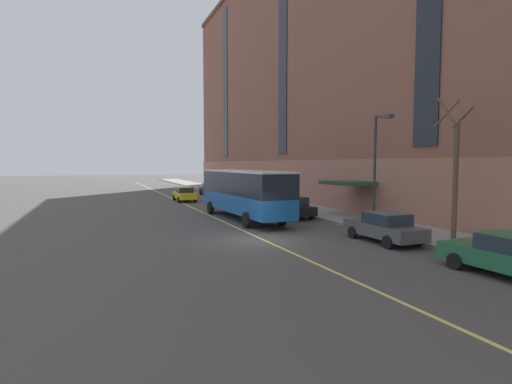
{
  "coord_description": "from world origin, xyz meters",
  "views": [
    {
      "loc": [
        -8.04,
        -19.43,
        4.06
      ],
      "look_at": [
        3.78,
        9.8,
        1.8
      ],
      "focal_mm": 28.0,
      "sensor_mm": 36.0,
      "label": 1
    }
  ],
  "objects_px": {
    "parked_car_navy_4": "(260,200)",
    "street_tree_mid_block": "(455,170)",
    "parked_car_white_2": "(230,193)",
    "taxi_cab": "(184,194)",
    "street_lamp": "(377,160)",
    "parked_car_black_0": "(292,207)",
    "parked_car_darkgray_3": "(384,227)",
    "parked_car_black_1": "(210,189)",
    "fire_hydrant": "(237,194)",
    "parked_car_green_5": "(510,256)",
    "city_bus": "(244,191)"
  },
  "relations": [
    {
      "from": "city_bus",
      "to": "parked_car_navy_4",
      "type": "height_order",
      "value": "city_bus"
    },
    {
      "from": "parked_car_black_1",
      "to": "parked_car_white_2",
      "type": "bearing_deg",
      "value": -88.47
    },
    {
      "from": "parked_car_green_5",
      "to": "taxi_cab",
      "type": "height_order",
      "value": "same"
    },
    {
      "from": "parked_car_green_5",
      "to": "parked_car_darkgray_3",
      "type": "bearing_deg",
      "value": 88.92
    },
    {
      "from": "parked_car_black_0",
      "to": "street_tree_mid_block",
      "type": "height_order",
      "value": "street_tree_mid_block"
    },
    {
      "from": "parked_car_green_5",
      "to": "street_lamp",
      "type": "height_order",
      "value": "street_lamp"
    },
    {
      "from": "parked_car_green_5",
      "to": "taxi_cab",
      "type": "xyz_separation_m",
      "value": [
        -4.76,
        32.93,
        -0.0
      ]
    },
    {
      "from": "parked_car_black_0",
      "to": "street_tree_mid_block",
      "type": "distance_m",
      "value": 12.31
    },
    {
      "from": "parked_car_darkgray_3",
      "to": "fire_hydrant",
      "type": "relative_size",
      "value": 6.52
    },
    {
      "from": "parked_car_green_5",
      "to": "street_tree_mid_block",
      "type": "height_order",
      "value": "street_tree_mid_block"
    },
    {
      "from": "parked_car_black_1",
      "to": "street_lamp",
      "type": "height_order",
      "value": "street_lamp"
    },
    {
      "from": "parked_car_green_5",
      "to": "fire_hydrant",
      "type": "xyz_separation_m",
      "value": [
        1.78,
        34.55,
        -0.29
      ]
    },
    {
      "from": "street_tree_mid_block",
      "to": "taxi_cab",
      "type": "bearing_deg",
      "value": 107.06
    },
    {
      "from": "parked_car_black_0",
      "to": "fire_hydrant",
      "type": "relative_size",
      "value": 6.44
    },
    {
      "from": "parked_car_black_0",
      "to": "fire_hydrant",
      "type": "height_order",
      "value": "parked_car_black_0"
    },
    {
      "from": "taxi_cab",
      "to": "fire_hydrant",
      "type": "bearing_deg",
      "value": 13.92
    },
    {
      "from": "city_bus",
      "to": "street_lamp",
      "type": "bearing_deg",
      "value": -54.13
    },
    {
      "from": "parked_car_darkgray_3",
      "to": "parked_car_green_5",
      "type": "xyz_separation_m",
      "value": [
        -0.13,
        -6.81,
        0.0
      ]
    },
    {
      "from": "parked_car_black_1",
      "to": "parked_car_darkgray_3",
      "type": "bearing_deg",
      "value": -89.77
    },
    {
      "from": "parked_car_black_0",
      "to": "parked_car_black_1",
      "type": "distance_m",
      "value": 22.75
    },
    {
      "from": "city_bus",
      "to": "parked_car_green_5",
      "type": "distance_m",
      "value": 17.8
    },
    {
      "from": "parked_car_black_0",
      "to": "parked_car_green_5",
      "type": "height_order",
      "value": "same"
    },
    {
      "from": "parked_car_darkgray_3",
      "to": "parked_car_green_5",
      "type": "height_order",
      "value": "same"
    },
    {
      "from": "street_tree_mid_block",
      "to": "street_lamp",
      "type": "height_order",
      "value": "street_tree_mid_block"
    },
    {
      "from": "parked_car_navy_4",
      "to": "taxi_cab",
      "type": "relative_size",
      "value": 1.06
    },
    {
      "from": "parked_car_black_0",
      "to": "parked_car_green_5",
      "type": "relative_size",
      "value": 0.98
    },
    {
      "from": "parked_car_black_0",
      "to": "parked_car_white_2",
      "type": "bearing_deg",
      "value": 89.67
    },
    {
      "from": "parked_car_navy_4",
      "to": "street_tree_mid_block",
      "type": "relative_size",
      "value": 0.66
    },
    {
      "from": "street_lamp",
      "to": "parked_car_black_1",
      "type": "bearing_deg",
      "value": 93.56
    },
    {
      "from": "taxi_cab",
      "to": "street_lamp",
      "type": "relative_size",
      "value": 0.68
    },
    {
      "from": "parked_car_black_1",
      "to": "fire_hydrant",
      "type": "xyz_separation_m",
      "value": [
        1.78,
        -5.31,
        -0.29
      ]
    },
    {
      "from": "taxi_cab",
      "to": "fire_hydrant",
      "type": "distance_m",
      "value": 6.74
    },
    {
      "from": "city_bus",
      "to": "street_tree_mid_block",
      "type": "distance_m",
      "value": 13.89
    },
    {
      "from": "parked_car_darkgray_3",
      "to": "fire_hydrant",
      "type": "height_order",
      "value": "parked_car_darkgray_3"
    },
    {
      "from": "parked_car_black_1",
      "to": "taxi_cab",
      "type": "bearing_deg",
      "value": -124.47
    },
    {
      "from": "taxi_cab",
      "to": "parked_car_black_1",
      "type": "bearing_deg",
      "value": 55.53
    },
    {
      "from": "parked_car_darkgray_3",
      "to": "street_tree_mid_block",
      "type": "distance_m",
      "value": 4.68
    },
    {
      "from": "parked_car_black_0",
      "to": "street_lamp",
      "type": "height_order",
      "value": "street_lamp"
    },
    {
      "from": "parked_car_black_1",
      "to": "fire_hydrant",
      "type": "relative_size",
      "value": 5.99
    },
    {
      "from": "fire_hydrant",
      "to": "street_lamp",
      "type": "bearing_deg",
      "value": -89.77
    },
    {
      "from": "parked_car_navy_4",
      "to": "parked_car_white_2",
      "type": "bearing_deg",
      "value": 88.94
    },
    {
      "from": "parked_car_navy_4",
      "to": "street_tree_mid_block",
      "type": "bearing_deg",
      "value": -78.48
    },
    {
      "from": "street_lamp",
      "to": "parked_car_white_2",
      "type": "bearing_deg",
      "value": 94.22
    },
    {
      "from": "parked_car_darkgray_3",
      "to": "street_tree_mid_block",
      "type": "relative_size",
      "value": 0.64
    },
    {
      "from": "parked_car_black_1",
      "to": "fire_hydrant",
      "type": "distance_m",
      "value": 5.61
    },
    {
      "from": "parked_car_darkgray_3",
      "to": "taxi_cab",
      "type": "xyz_separation_m",
      "value": [
        -4.89,
        26.11,
        -0.0
      ]
    },
    {
      "from": "street_lamp",
      "to": "fire_hydrant",
      "type": "relative_size",
      "value": 9.35
    },
    {
      "from": "parked_car_black_0",
      "to": "fire_hydrant",
      "type": "distance_m",
      "value": 17.52
    },
    {
      "from": "parked_car_green_5",
      "to": "street_lamp",
      "type": "xyz_separation_m",
      "value": [
        1.88,
        9.63,
        3.5
      ]
    },
    {
      "from": "parked_car_black_0",
      "to": "city_bus",
      "type": "bearing_deg",
      "value": 176.2
    }
  ]
}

